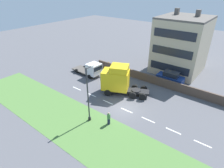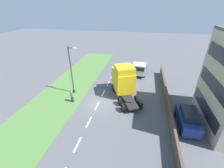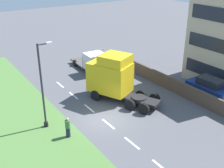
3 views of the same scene
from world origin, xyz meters
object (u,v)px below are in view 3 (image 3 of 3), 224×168
lorry_cab (113,77)px  pedestrian (68,128)px  parked_car (209,88)px  flatbed_truck (93,62)px  lamp_post (43,91)px

lorry_cab → pedestrian: 7.52m
lorry_cab → pedestrian: (-6.49, -3.52, -1.45)m
lorry_cab → parked_car: size_ratio=1.66×
parked_car → flatbed_truck: bearing=114.5°
lorry_cab → pedestrian: lorry_cab is taller
lorry_cab → flatbed_truck: 7.45m
lorry_cab → pedestrian: bearing=-175.9°
lorry_cab → lamp_post: size_ratio=1.04×
parked_car → lorry_cab: bearing=145.6°
flatbed_truck → lamp_post: (-9.28, -8.30, 1.87)m
pedestrian → parked_car: bearing=-6.6°
lamp_post → flatbed_truck: bearing=41.8°
parked_car → pedestrian: parked_car is taller
parked_car → lamp_post: lamp_post is taller
lamp_post → pedestrian: bearing=-71.1°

